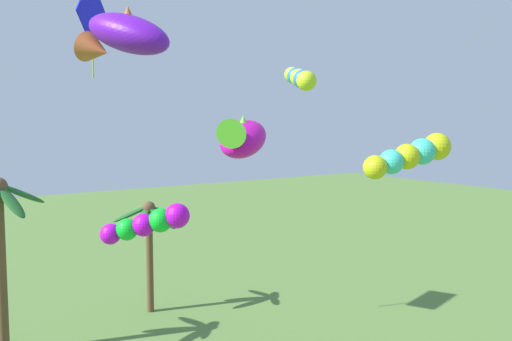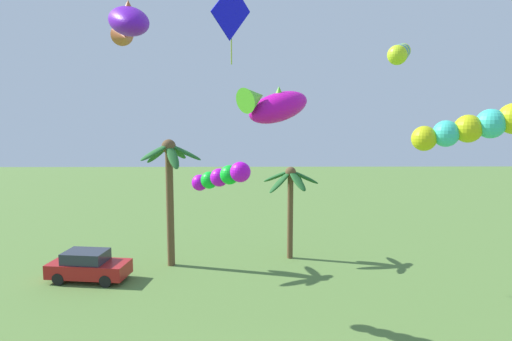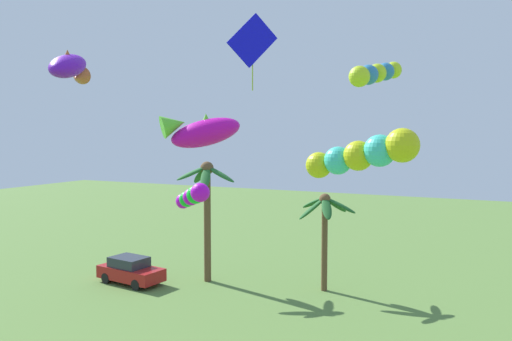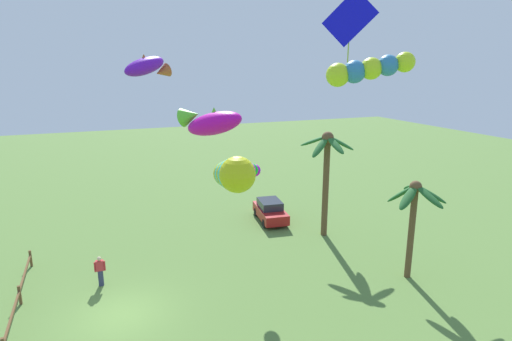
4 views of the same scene
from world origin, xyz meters
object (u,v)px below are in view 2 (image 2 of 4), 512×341
object	(u,v)px
palm_tree_1	(291,189)
kite_tube_0	(222,177)
kite_fish_2	(275,105)
kite_tube_5	(400,53)
kite_tube_4	(474,127)
parked_car_0	(88,266)
kite_fish_3	(128,23)
palm_tree_0	(170,173)
kite_diamond_1	(231,13)

from	to	relation	value
palm_tree_1	kite_tube_0	size ratio (longest dim) A/B	2.18
kite_tube_0	kite_fish_2	distance (m)	4.18
kite_tube_0	kite_tube_5	distance (m)	9.02
kite_tube_4	parked_car_0	bearing A→B (deg)	152.67
kite_fish_3	kite_tube_5	world-z (taller)	kite_fish_3
palm_tree_0	palm_tree_1	bearing A→B (deg)	10.46
kite_fish_2	kite_fish_3	world-z (taller)	kite_fish_3
palm_tree_1	kite_fish_2	distance (m)	11.32
kite_diamond_1	kite_fish_3	bearing A→B (deg)	-104.41
palm_tree_0	kite_tube_5	world-z (taller)	kite_tube_5
kite_tube_4	palm_tree_1	bearing A→B (deg)	112.80
kite_fish_2	kite_tube_5	bearing A→B (deg)	36.13
palm_tree_1	parked_car_0	distance (m)	11.49
kite_diamond_1	kite_tube_4	distance (m)	13.23
kite_tube_4	kite_diamond_1	bearing A→B (deg)	131.54
kite_tube_0	kite_tube_4	size ratio (longest dim) A/B	0.70
kite_tube_5	kite_tube_4	bearing A→B (deg)	-80.63
kite_fish_2	kite_tube_4	size ratio (longest dim) A/B	0.84
kite_fish_3	kite_tube_4	world-z (taller)	kite_fish_3
palm_tree_1	kite_fish_3	distance (m)	15.19
palm_tree_1	kite_fish_3	bearing A→B (deg)	-115.31
kite_tube_0	kite_tube_5	world-z (taller)	kite_tube_5
kite_fish_2	palm_tree_1	bearing A→B (deg)	82.01
kite_tube_4	kite_fish_2	bearing A→B (deg)	169.83
palm_tree_0	parked_car_0	bearing A→B (deg)	-148.83
kite_tube_4	kite_tube_0	bearing A→B (deg)	156.65
kite_diamond_1	kite_tube_5	distance (m)	8.58
palm_tree_1	kite_fish_2	world-z (taller)	kite_fish_2
palm_tree_0	kite_diamond_1	bearing A→B (deg)	-17.69
parked_car_0	kite_tube_4	world-z (taller)	kite_tube_4
kite_fish_3	kite_tube_4	xyz separation A→B (m)	(10.57, 0.87, -3.01)
palm_tree_0	kite_fish_2	size ratio (longest dim) A/B	2.37
kite_fish_2	kite_tube_4	distance (m)	6.36
kite_diamond_1	kite_tube_4	world-z (taller)	kite_diamond_1
palm_tree_1	kite_tube_5	xyz separation A→B (m)	(3.95, -6.32, 6.78)
palm_tree_0	kite_fish_2	world-z (taller)	kite_fish_2
parked_car_0	kite_tube_0	world-z (taller)	kite_tube_0
kite_fish_2	kite_tube_5	world-z (taller)	kite_tube_5
palm_tree_0	kite_tube_0	bearing A→B (deg)	-63.86
kite_tube_5	kite_tube_0	bearing A→B (deg)	-168.41
kite_tube_0	palm_tree_0	bearing A→B (deg)	116.14
palm_tree_1	parked_car_0	size ratio (longest dim) A/B	1.31
kite_tube_0	kite_tube_4	xyz separation A→B (m)	(8.20, -3.54, 2.06)
kite_tube_0	kite_fish_3	bearing A→B (deg)	-118.28
parked_car_0	kite_tube_5	world-z (taller)	kite_tube_5
kite_fish_2	kite_tube_4	xyz separation A→B (m)	(6.22, -1.12, -0.71)
palm_tree_0	parked_car_0	world-z (taller)	palm_tree_0
kite_fish_2	kite_tube_5	xyz separation A→B (m)	(5.39, 3.93, 2.22)
palm_tree_1	kite_tube_4	xyz separation A→B (m)	(4.78, -11.37, 3.86)
kite_fish_3	kite_tube_4	bearing A→B (deg)	4.69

